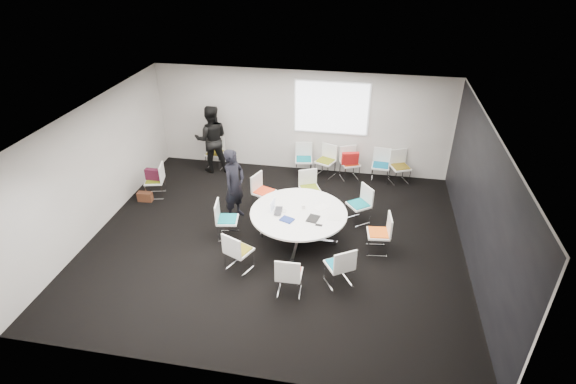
% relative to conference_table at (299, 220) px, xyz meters
% --- Properties ---
extents(room_shell, '(8.08, 7.08, 2.88)m').
position_rel_conference_table_xyz_m(room_shell, '(-0.39, -0.07, 0.88)').
color(room_shell, black).
rests_on(room_shell, ground).
extents(conference_table, '(2.05, 2.05, 0.73)m').
position_rel_conference_table_xyz_m(conference_table, '(0.00, 0.00, 0.00)').
color(conference_table, silver).
rests_on(conference_table, ground).
extents(projection_screen, '(1.90, 0.03, 1.35)m').
position_rel_conference_table_xyz_m(projection_screen, '(0.31, 3.39, 1.33)').
color(projection_screen, white).
rests_on(projection_screen, room_shell).
extents(chair_ring_a, '(0.50, 0.51, 0.88)m').
position_rel_conference_table_xyz_m(chair_ring_a, '(1.70, -0.08, -0.24)').
color(chair_ring_a, silver).
rests_on(chair_ring_a, ground).
extents(chair_ring_b, '(0.63, 0.64, 0.88)m').
position_rel_conference_table_xyz_m(chair_ring_b, '(1.25, 0.99, -0.24)').
color(chair_ring_b, silver).
rests_on(chair_ring_b, ground).
extents(chair_ring_c, '(0.60, 0.60, 0.88)m').
position_rel_conference_table_xyz_m(chair_ring_c, '(0.04, 1.51, -0.24)').
color(chair_ring_c, silver).
rests_on(chair_ring_c, ground).
extents(chair_ring_d, '(0.58, 0.59, 0.88)m').
position_rel_conference_table_xyz_m(chair_ring_d, '(-1.04, 1.17, -0.24)').
color(chair_ring_d, silver).
rests_on(chair_ring_d, ground).
extents(chair_ring_e, '(0.52, 0.53, 0.88)m').
position_rel_conference_table_xyz_m(chair_ring_e, '(-1.55, -0.15, -0.24)').
color(chair_ring_e, silver).
rests_on(chair_ring_e, ground).
extents(chair_ring_f, '(0.60, 0.60, 0.88)m').
position_rel_conference_table_xyz_m(chair_ring_f, '(-1.00, -1.16, -0.24)').
color(chair_ring_f, silver).
rests_on(chair_ring_f, ground).
extents(chair_ring_g, '(0.47, 0.46, 0.88)m').
position_rel_conference_table_xyz_m(chair_ring_g, '(0.09, -1.67, -0.24)').
color(chair_ring_g, silver).
rests_on(chair_ring_g, ground).
extents(chair_ring_h, '(0.63, 0.62, 0.88)m').
position_rel_conference_table_xyz_m(chair_ring_h, '(0.98, -1.24, -0.24)').
color(chair_ring_h, silver).
rests_on(chair_ring_h, ground).
extents(chair_back_a, '(0.53, 0.52, 0.88)m').
position_rel_conference_table_xyz_m(chair_back_a, '(-0.35, 3.09, -0.24)').
color(chair_back_a, silver).
rests_on(chair_back_a, ground).
extents(chair_back_b, '(0.60, 0.60, 0.88)m').
position_rel_conference_table_xyz_m(chair_back_b, '(0.25, 3.09, -0.24)').
color(chair_back_b, silver).
rests_on(chair_back_b, ground).
extents(chair_back_c, '(0.60, 0.60, 0.88)m').
position_rel_conference_table_xyz_m(chair_back_c, '(0.91, 3.08, -0.24)').
color(chair_back_c, silver).
rests_on(chair_back_c, ground).
extents(chair_back_d, '(0.49, 0.48, 0.88)m').
position_rel_conference_table_xyz_m(chair_back_d, '(1.73, 3.09, -0.24)').
color(chair_back_d, silver).
rests_on(chair_back_d, ground).
extents(chair_back_e, '(0.60, 0.59, 0.88)m').
position_rel_conference_table_xyz_m(chair_back_e, '(2.24, 3.09, -0.24)').
color(chair_back_e, silver).
rests_on(chair_back_e, ground).
extents(chair_spare_left, '(0.54, 0.55, 0.88)m').
position_rel_conference_table_xyz_m(chair_spare_left, '(-3.84, 1.24, -0.24)').
color(chair_spare_left, silver).
rests_on(chair_spare_left, ground).
extents(chair_person_back, '(0.49, 0.48, 0.88)m').
position_rel_conference_table_xyz_m(chair_person_back, '(-2.87, 3.06, -0.24)').
color(chair_person_back, silver).
rests_on(chair_person_back, ground).
extents(person_main, '(0.60, 0.73, 1.73)m').
position_rel_conference_table_xyz_m(person_main, '(-1.59, 0.66, 0.35)').
color(person_main, black).
rests_on(person_main, ground).
extents(person_back, '(1.09, 0.96, 1.89)m').
position_rel_conference_table_xyz_m(person_back, '(-2.88, 2.89, 0.42)').
color(person_back, black).
rests_on(person_back, ground).
extents(laptop, '(0.26, 0.38, 0.03)m').
position_rel_conference_table_xyz_m(laptop, '(-0.37, -0.07, 0.23)').
color(laptop, '#333338').
rests_on(laptop, conference_table).
extents(laptop_lid, '(0.05, 0.30, 0.22)m').
position_rel_conference_table_xyz_m(laptop_lid, '(-0.55, -0.03, 0.34)').
color(laptop_lid, silver).
rests_on(laptop_lid, conference_table).
extents(notebook_black, '(0.28, 0.34, 0.02)m').
position_rel_conference_table_xyz_m(notebook_black, '(0.33, -0.21, 0.22)').
color(notebook_black, black).
rests_on(notebook_black, conference_table).
extents(tablet_folio, '(0.32, 0.28, 0.03)m').
position_rel_conference_table_xyz_m(tablet_folio, '(-0.19, -0.35, 0.22)').
color(tablet_folio, navy).
rests_on(tablet_folio, conference_table).
extents(papers_right, '(0.35, 0.36, 0.00)m').
position_rel_conference_table_xyz_m(papers_right, '(0.45, 0.26, 0.21)').
color(papers_right, white).
rests_on(papers_right, conference_table).
extents(papers_front, '(0.31, 0.23, 0.00)m').
position_rel_conference_table_xyz_m(papers_front, '(0.77, -0.09, 0.21)').
color(papers_front, silver).
rests_on(papers_front, conference_table).
extents(cup, '(0.08, 0.08, 0.09)m').
position_rel_conference_table_xyz_m(cup, '(0.08, 0.16, 0.26)').
color(cup, white).
rests_on(cup, conference_table).
extents(phone, '(0.15, 0.08, 0.01)m').
position_rel_conference_table_xyz_m(phone, '(0.48, -0.42, 0.21)').
color(phone, black).
rests_on(phone, conference_table).
extents(maroon_bag, '(0.40, 0.14, 0.28)m').
position_rel_conference_table_xyz_m(maroon_bag, '(-3.86, 1.24, 0.10)').
color(maroon_bag, '#431124').
rests_on(maroon_bag, chair_spare_left).
extents(brown_bag, '(0.37, 0.18, 0.24)m').
position_rel_conference_table_xyz_m(brown_bag, '(-4.03, 0.95, -0.40)').
color(brown_bag, '#4B2818').
rests_on(brown_bag, ground).
extents(red_jacket, '(0.47, 0.27, 0.36)m').
position_rel_conference_table_xyz_m(red_jacket, '(0.91, 2.86, 0.18)').
color(red_jacket, '#A81514').
rests_on(red_jacket, chair_back_c).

